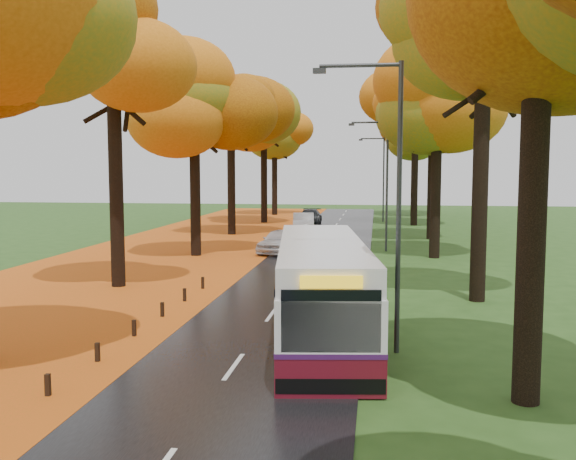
% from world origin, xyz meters
% --- Properties ---
extents(road, '(6.50, 90.00, 0.04)m').
position_xyz_m(road, '(0.00, 25.00, 0.02)').
color(road, black).
rests_on(road, ground).
extents(centre_line, '(0.12, 90.00, 0.01)m').
position_xyz_m(centre_line, '(0.00, 25.00, 0.04)').
color(centre_line, silver).
rests_on(centre_line, road).
extents(leaf_verge, '(12.00, 90.00, 0.02)m').
position_xyz_m(leaf_verge, '(-9.00, 25.00, 0.01)').
color(leaf_verge, '#9C540E').
rests_on(leaf_verge, ground).
extents(leaf_drift, '(0.90, 90.00, 0.01)m').
position_xyz_m(leaf_drift, '(-3.05, 25.00, 0.04)').
color(leaf_drift, '#DE4F16').
rests_on(leaf_drift, road).
extents(trees_left, '(9.20, 74.00, 13.88)m').
position_xyz_m(trees_left, '(-7.18, 27.06, 9.53)').
color(trees_left, black).
rests_on(trees_left, ground).
extents(trees_right, '(9.30, 74.20, 13.96)m').
position_xyz_m(trees_right, '(7.19, 26.91, 9.69)').
color(trees_right, black).
rests_on(trees_right, ground).
extents(bollard_row, '(0.11, 23.51, 0.52)m').
position_xyz_m(bollard_row, '(-3.70, 4.70, 0.26)').
color(bollard_row, black).
rests_on(bollard_row, ground).
extents(streetlamp_near, '(2.45, 0.18, 8.00)m').
position_xyz_m(streetlamp_near, '(3.95, 8.00, 4.71)').
color(streetlamp_near, '#333538').
rests_on(streetlamp_near, ground).
extents(streetlamp_mid, '(2.45, 0.18, 8.00)m').
position_xyz_m(streetlamp_mid, '(3.95, 30.00, 4.71)').
color(streetlamp_mid, '#333538').
rests_on(streetlamp_mid, ground).
extents(streetlamp_far, '(2.45, 0.18, 8.00)m').
position_xyz_m(streetlamp_far, '(3.95, 52.00, 4.71)').
color(streetlamp_far, '#333538').
rests_on(streetlamp_far, ground).
extents(bus, '(3.89, 11.25, 2.90)m').
position_xyz_m(bus, '(1.95, 9.45, 1.56)').
color(bus, '#5C0E1B').
rests_on(bus, road).
extents(car_white, '(2.58, 4.52, 1.45)m').
position_xyz_m(car_white, '(-2.16, 28.04, 0.76)').
color(car_white, silver).
rests_on(car_white, road).
extents(car_silver, '(2.15, 4.80, 1.53)m').
position_xyz_m(car_silver, '(-2.12, 40.35, 0.81)').
color(car_silver, '#ADB1B6').
rests_on(car_silver, road).
extents(car_dark, '(1.94, 4.77, 1.38)m').
position_xyz_m(car_dark, '(-2.35, 47.28, 0.73)').
color(car_dark, black).
rests_on(car_dark, road).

